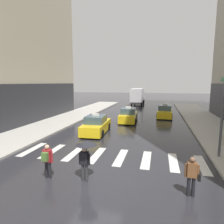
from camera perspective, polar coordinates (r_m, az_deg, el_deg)
The scene contains 9 objects.
ground_plane at distance 9.85m, azimuth -5.63°, elevation -18.85°, with size 160.00×160.00×0.00m, color #26262B.
crosswalk_markings at distance 12.47m, azimuth -0.99°, elevation -12.71°, with size 11.30×2.80×0.01m.
taxi_lead at distance 17.71m, azimuth -4.62°, elevation -3.86°, with size 2.10×4.62×1.80m.
taxi_second at distance 22.85m, azimuth 4.79°, elevation -1.04°, with size 2.10×4.62×1.80m.
taxi_third at distance 26.54m, azimuth 15.13°, elevation 0.03°, with size 2.11×4.62×1.80m.
box_truck at distance 40.07m, azimuth 7.47°, elevation 4.67°, with size 2.30×7.55×3.35m.
pedestrian_with_umbrella at distance 9.10m, azimuth -7.62°, elevation -10.86°, with size 0.96×0.96×1.94m.
pedestrian_with_backpack at distance 9.96m, azimuth -18.36°, elevation -12.81°, with size 0.55×0.43×1.65m.
pedestrian_with_handbag at distance 8.73m, azimuth 22.28°, elevation -16.42°, with size 0.60×0.24×1.65m.
Camera 1 is at (2.93, -8.24, 4.53)m, focal length 31.40 mm.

